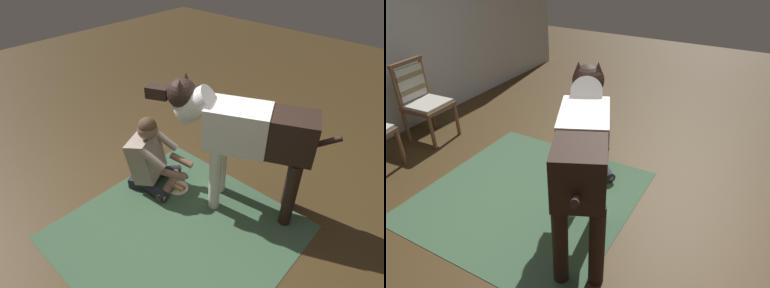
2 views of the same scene
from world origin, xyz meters
TOP-DOWN VIEW (x-y plane):
  - ground_plane at (0.00, 0.00)m, footprint 13.14×13.14m
  - area_rug at (-0.03, 0.36)m, footprint 1.95×1.97m
  - person_sitting_on_floor at (0.67, 0.05)m, footprint 0.73×0.62m
  - large_dog at (-0.20, -0.34)m, footprint 1.61×0.85m
  - hot_dog_on_plate at (0.40, -0.07)m, footprint 0.23×0.23m

SIDE VIEW (x-z plane):
  - ground_plane at x=0.00m, z-range 0.00..0.00m
  - area_rug at x=-0.03m, z-range 0.00..0.01m
  - hot_dog_on_plate at x=0.40m, z-range -0.01..0.06m
  - person_sitting_on_floor at x=0.67m, z-range -0.08..0.76m
  - large_dog at x=-0.20m, z-range 0.20..1.53m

